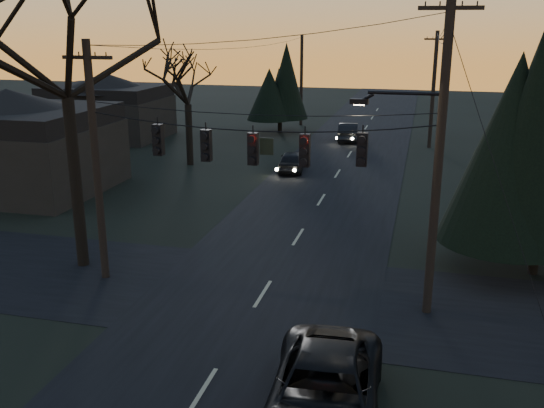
% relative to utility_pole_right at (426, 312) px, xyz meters
% --- Properties ---
extents(main_road, '(8.00, 120.00, 0.02)m').
position_rel_utility_pole_right_xyz_m(main_road, '(-5.50, 10.00, 0.01)').
color(main_road, black).
rests_on(main_road, ground).
extents(cross_road, '(60.00, 7.00, 0.02)m').
position_rel_utility_pole_right_xyz_m(cross_road, '(-5.50, 0.00, 0.01)').
color(cross_road, black).
rests_on(cross_road, ground).
extents(utility_pole_right, '(5.00, 0.30, 10.00)m').
position_rel_utility_pole_right_xyz_m(utility_pole_right, '(0.00, 0.00, 0.00)').
color(utility_pole_right, black).
rests_on(utility_pole_right, ground).
extents(utility_pole_left, '(1.80, 0.30, 8.50)m').
position_rel_utility_pole_right_xyz_m(utility_pole_left, '(-11.50, 0.00, 0.00)').
color(utility_pole_left, black).
rests_on(utility_pole_left, ground).
extents(utility_pole_far_r, '(1.80, 0.30, 8.50)m').
position_rel_utility_pole_right_xyz_m(utility_pole_far_r, '(0.00, 28.00, 0.00)').
color(utility_pole_far_r, black).
rests_on(utility_pole_far_r, ground).
extents(utility_pole_far_l, '(0.30, 0.30, 8.00)m').
position_rel_utility_pole_right_xyz_m(utility_pole_far_l, '(-11.50, 36.00, 0.00)').
color(utility_pole_far_l, black).
rests_on(utility_pole_far_l, ground).
extents(span_signal_assembly, '(11.50, 0.44, 1.67)m').
position_rel_utility_pole_right_xyz_m(span_signal_assembly, '(-5.74, 0.00, 5.18)').
color(span_signal_assembly, black).
rests_on(span_signal_assembly, ground).
extents(bare_tree_left, '(9.44, 9.44, 12.89)m').
position_rel_utility_pole_right_xyz_m(bare_tree_left, '(-12.94, 0.88, 9.01)').
color(bare_tree_left, black).
rests_on(bare_tree_left, ground).
extents(bare_tree_dist, '(6.15, 6.15, 7.95)m').
position_rel_utility_pole_right_xyz_m(bare_tree_dist, '(-15.35, 18.22, 5.55)').
color(bare_tree_dist, black).
rests_on(bare_tree_dist, ground).
extents(evergreen_dist, '(4.05, 4.05, 6.54)m').
position_rel_utility_pole_right_xyz_m(evergreen_dist, '(-12.44, 31.63, 3.86)').
color(evergreen_dist, black).
rests_on(evergreen_dist, ground).
extents(house_left_near, '(10.00, 8.00, 5.60)m').
position_rel_utility_pole_right_xyz_m(house_left_near, '(-22.50, 10.00, 2.80)').
color(house_left_near, black).
rests_on(house_left_near, ground).
extents(house_left_far, '(9.00, 7.00, 5.20)m').
position_rel_utility_pole_right_xyz_m(house_left_far, '(-25.50, 26.00, 2.60)').
color(house_left_far, black).
rests_on(house_left_far, ground).
extents(suv_near, '(2.95, 5.78, 1.56)m').
position_rel_utility_pole_right_xyz_m(suv_near, '(-2.30, -6.43, 0.78)').
color(suv_near, black).
rests_on(suv_near, ground).
extents(sedan_oncoming_a, '(1.82, 3.88, 1.28)m').
position_rel_utility_pole_right_xyz_m(sedan_oncoming_a, '(-8.39, 18.04, 0.64)').
color(sedan_oncoming_a, black).
rests_on(sedan_oncoming_a, ground).
extents(sedan_oncoming_b, '(1.89, 4.40, 1.41)m').
position_rel_utility_pole_right_xyz_m(sedan_oncoming_b, '(-6.30, 29.31, 0.70)').
color(sedan_oncoming_b, black).
rests_on(sedan_oncoming_b, ground).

